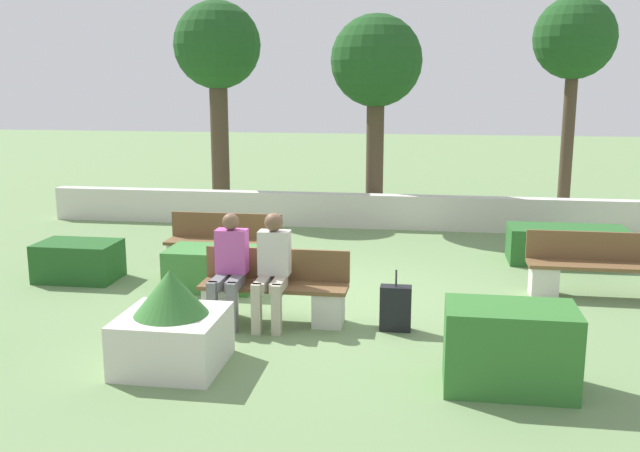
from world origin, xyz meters
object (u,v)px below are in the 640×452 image
bench_right_side (609,272)px  person_seated_man (272,264)px  bench_left_side (224,249)px  planter_corner_left (172,325)px  tree_center_left (376,66)px  tree_leftmost (217,52)px  tree_center_right (574,43)px  bench_front (274,294)px  person_seated_woman (229,264)px  suitcase (396,308)px

bench_right_side → person_seated_man: (-4.31, -1.79, 0.41)m
bench_left_side → planter_corner_left: planter_corner_left is taller
bench_right_side → tree_center_left: 6.66m
person_seated_man → tree_leftmost: tree_leftmost is taller
bench_left_side → bench_right_side: same height
bench_left_side → tree_center_right: tree_center_right is taller
bench_front → person_seated_woman: (-0.52, -0.14, 0.41)m
planter_corner_left → person_seated_woman: bearing=81.3°
person_seated_woman → suitcase: 2.08m
bench_left_side → tree_leftmost: tree_leftmost is taller
bench_front → bench_right_side: bearing=20.9°
planter_corner_left → tree_center_right: size_ratio=0.23×
suitcase → tree_center_left: 7.24m
suitcase → tree_leftmost: bearing=120.3°
person_seated_man → tree_center_left: size_ratio=0.32×
planter_corner_left → bench_front: bearing=64.7°
person_seated_woman → suitcase: person_seated_woman is taller
person_seated_man → planter_corner_left: person_seated_man is taller
bench_front → bench_left_side: (-1.30, 2.23, -0.00)m
bench_right_side → bench_front: bearing=-159.9°
planter_corner_left → bench_right_side: bearing=32.4°
tree_leftmost → bench_front: bearing=-68.8°
bench_front → tree_leftmost: tree_leftmost is taller
suitcase → tree_leftmost: size_ratio=0.16×
planter_corner_left → tree_leftmost: 9.61m
planter_corner_left → tree_center_right: (5.38, 8.58, 3.21)m
suitcase → person_seated_man: bearing=-179.0°
person_seated_woman → planter_corner_left: 1.47m
planter_corner_left → suitcase: size_ratio=1.40×
person_seated_woman → tree_center_right: (5.16, 7.16, 2.91)m
suitcase → bench_front: bearing=175.7°
person_seated_man → suitcase: bearing=1.0°
bench_left_side → person_seated_woman: bearing=-81.7°
tree_center_right → person_seated_woman: bearing=-125.8°
tree_leftmost → tree_center_right: bearing=-2.1°
tree_center_right → tree_center_left: bearing=-172.0°
person_seated_woman → tree_leftmost: (-2.31, 7.43, 2.79)m
person_seated_man → tree_center_left: 7.08m
tree_leftmost → tree_center_left: (3.56, -0.83, -0.33)m
tree_leftmost → person_seated_woman: bearing=-72.8°
bench_left_side → suitcase: bench_left_side is taller
bench_front → bench_left_side: same height
tree_center_right → tree_leftmost: bearing=177.9°
bench_right_side → tree_center_left: (-3.60, 4.82, 2.86)m
bench_left_side → tree_center_left: bearing=54.7°
suitcase → person_seated_woman: bearing=-179.2°
person_seated_man → planter_corner_left: bearing=-117.8°
bench_front → tree_center_left: bearing=83.6°
suitcase → tree_center_right: tree_center_right is taller
tree_center_right → suitcase: bearing=-113.8°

